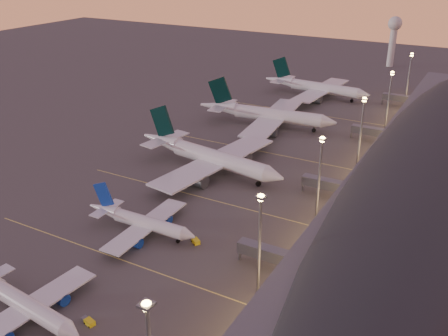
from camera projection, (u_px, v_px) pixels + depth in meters
ground at (135, 251)px, 132.30m from camera, size 700.00×700.00×0.00m
airliner_narrow_south at (21, 302)px, 107.96m from camera, size 37.05×33.23×13.22m
airliner_narrow_north at (140, 221)px, 139.92m from camera, size 36.00×32.05×12.90m
airliner_wide_near at (208, 156)px, 178.32m from camera, size 63.54×58.50×20.36m
airliner_wide_mid at (266, 114)px, 222.49m from camera, size 64.00×58.62×20.47m
airliner_wide_far at (315, 87)px, 266.54m from camera, size 59.79×54.63×19.12m
terminal_building at (429, 169)px, 159.16m from camera, size 56.35×255.00×17.46m
light_masts at (346, 137)px, 161.08m from camera, size 2.20×217.20×25.90m
radar_tower at (394, 33)px, 326.54m from camera, size 9.00×9.00×32.50m
lane_markings at (211, 192)px, 164.23m from camera, size 90.00×180.36×0.00m
baggage_tug_a at (88, 321)px, 106.71m from camera, size 3.88×2.26×1.09m
baggage_tug_c at (195, 240)px, 135.96m from camera, size 4.15×3.52×1.19m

